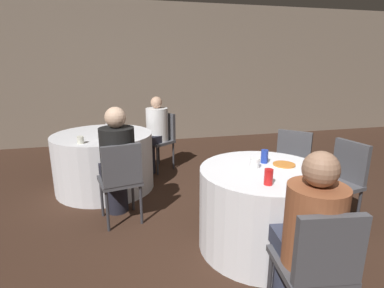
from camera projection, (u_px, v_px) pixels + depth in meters
name	position (u px, v px, depth m)	size (l,w,h in m)	color
ground_plane	(252.00, 248.00, 2.72)	(16.00, 16.00, 0.00)	#382319
wall_back	(171.00, 74.00, 6.25)	(16.00, 0.06, 2.80)	#7A6B5B
table_near	(262.00, 208.00, 2.67)	(1.12, 1.12, 0.74)	silver
table_far	(104.00, 161.00, 3.96)	(1.27, 1.27, 0.74)	silver
chair_near_south	(318.00, 262.00, 1.70)	(0.45, 0.46, 0.88)	#47474C
chair_near_northeast	(291.00, 162.00, 3.42)	(0.57, 0.57, 0.88)	#47474C
chair_near_east	(342.00, 175.00, 3.00)	(0.47, 0.46, 0.88)	#47474C
chair_far_south	(121.00, 175.00, 3.00)	(0.47, 0.47, 0.88)	#47474C
chair_far_northeast	(162.00, 135.00, 4.67)	(0.56, 0.56, 0.88)	#47474C
person_white_shirt	(154.00, 134.00, 4.54)	(0.48, 0.45, 1.14)	black
person_floral_shirt	(306.00, 237.00, 1.83)	(0.37, 0.51, 1.16)	#33384C
person_black_shirt	(117.00, 163.00, 3.11)	(0.39, 0.51, 1.22)	black
pizza_plate_near	(284.00, 165.00, 2.66)	(0.20, 0.20, 0.02)	white
soda_can_red	(269.00, 177.00, 2.24)	(0.07, 0.07, 0.12)	red
soda_can_silver	(317.00, 162.00, 2.58)	(0.07, 0.07, 0.12)	silver
soda_can_blue	(264.00, 156.00, 2.73)	(0.07, 0.07, 0.12)	#1E38A5
cup_near	(255.00, 163.00, 2.61)	(0.09, 0.09, 0.09)	white
bottle_far	(110.00, 129.00, 3.62)	(0.09, 0.09, 0.23)	white
cup_far	(81.00, 140.00, 3.39)	(0.08, 0.08, 0.09)	silver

